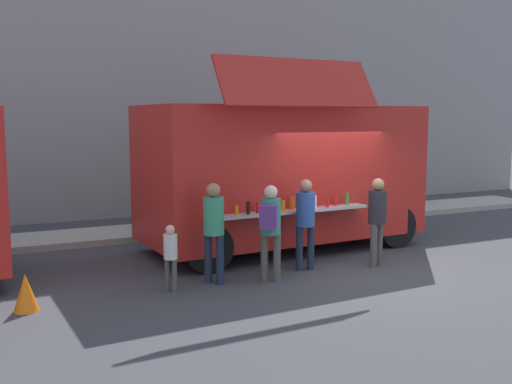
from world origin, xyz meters
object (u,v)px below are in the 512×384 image
Objects in this scene: customer_extra_browsing at (377,214)px; customer_mid_with_backpack at (270,223)px; traffic_cone_orange at (26,292)px; trash_bin at (363,200)px; food_truck_main at (283,172)px; customer_rear_waiting at (214,224)px; child_near_queue at (171,252)px; customer_front_ordering at (305,216)px.

customer_mid_with_backpack is at bearing 65.89° from customer_extra_browsing.
customer_extra_browsing is at bearing -0.93° from traffic_cone_orange.
customer_extra_browsing is (-2.91, -4.43, 0.47)m from trash_bin.
customer_mid_with_backpack is at bearing -139.09° from trash_bin.
food_truck_main is 4.57m from trash_bin.
customer_rear_waiting is (-2.31, -1.87, -0.63)m from food_truck_main.
child_near_queue is at bearing -147.92° from trash_bin.
customer_mid_with_backpack is 0.99× the size of customer_extra_browsing.
child_near_queue reaches higher than trash_bin.
food_truck_main reaches higher than trash_bin.
child_near_queue is at bearing 120.76° from customer_mid_with_backpack.
customer_extra_browsing is at bearing -123.25° from trash_bin.
customer_extra_browsing is (0.87, -2.11, -0.65)m from food_truck_main.
food_truck_main reaches higher than traffic_cone_orange.
trash_bin is 0.96× the size of child_near_queue.
child_near_queue is (-0.80, -0.12, -0.37)m from customer_rear_waiting.
traffic_cone_orange is at bearing 143.46° from customer_rear_waiting.
traffic_cone_orange is 0.32× the size of customer_rear_waiting.
traffic_cone_orange is at bearing -154.46° from trash_bin.
trash_bin is 5.32m from customer_extra_browsing.
customer_front_ordering is at bearing 2.73° from traffic_cone_orange.
food_truck_main reaches higher than customer_mid_with_backpack.
trash_bin is 0.63× the size of customer_mid_with_backpack.
customer_rear_waiting is 0.89m from child_near_queue.
customer_extra_browsing reaches higher than child_near_queue.
child_near_queue is (-6.89, -4.32, 0.13)m from trash_bin.
food_truck_main is 3.56× the size of customer_extra_browsing.
customer_rear_waiting is at bearing -24.13° from child_near_queue.
customer_front_ordering is (-4.27, -4.10, 0.48)m from trash_bin.
customer_rear_waiting reaches higher than customer_mid_with_backpack.
customer_mid_with_backpack reaches higher than trash_bin.
customer_mid_with_backpack is (-5.18, -4.49, 0.49)m from trash_bin.
child_near_queue is (-2.62, -0.21, -0.35)m from customer_front_ordering.
food_truck_main reaches higher than customer_rear_waiting.
trash_bin is at bearing 28.80° from food_truck_main.
food_truck_main is 3.59× the size of customer_mid_with_backpack.
customer_mid_with_backpack is (3.89, -0.16, 0.73)m from traffic_cone_orange.
customer_extra_browsing is (3.18, -0.24, -0.03)m from customer_rear_waiting.
customer_mid_with_backpack is 0.96m from customer_rear_waiting.
customer_rear_waiting is (-1.82, -0.09, 0.02)m from customer_front_ordering.
customer_extra_browsing is 4.00m from child_near_queue.
customer_front_ordering is 0.99m from customer_mid_with_backpack.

